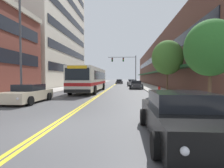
{
  "coord_description": "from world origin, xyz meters",
  "views": [
    {
      "loc": [
        2.7,
        -6.03,
        1.8
      ],
      "look_at": [
        0.02,
        29.2,
        0.51
      ],
      "focal_mm": 28.0,
      "sensor_mm": 36.0,
      "label": 1
    }
  ],
  "objects_px": {
    "car_silver_parked_right_mid": "(132,83)",
    "car_charcoal_moving_lead": "(119,82)",
    "city_bus": "(90,78)",
    "street_lamp_left_near": "(25,28)",
    "street_tree_right_near": "(210,48)",
    "fire_hydrant": "(159,91)",
    "car_black_parked_right_foreground": "(182,117)",
    "street_tree_right_mid": "(167,58)",
    "car_white_parked_right_far": "(131,82)",
    "car_navy_moving_second": "(120,81)",
    "traffic_signal_mast": "(126,64)",
    "car_dark_grey_parked_right_end": "(136,85)",
    "car_slate_blue_parked_left_near": "(94,83)",
    "car_champagne_parked_left_far": "(28,94)"
  },
  "relations": [
    {
      "from": "car_white_parked_right_far",
      "to": "street_tree_right_near",
      "type": "distance_m",
      "value": 39.34
    },
    {
      "from": "car_black_parked_right_foreground",
      "to": "traffic_signal_mast",
      "type": "xyz_separation_m",
      "value": [
        -1.39,
        37.05,
        4.43
      ]
    },
    {
      "from": "street_lamp_left_near",
      "to": "car_slate_blue_parked_left_near",
      "type": "bearing_deg",
      "value": 88.53
    },
    {
      "from": "car_champagne_parked_left_far",
      "to": "street_lamp_left_near",
      "type": "xyz_separation_m",
      "value": [
        -0.64,
        0.75,
        4.96
      ]
    },
    {
      "from": "car_dark_grey_parked_right_end",
      "to": "street_tree_right_mid",
      "type": "bearing_deg",
      "value": -76.03
    },
    {
      "from": "car_dark_grey_parked_right_end",
      "to": "car_navy_moving_second",
      "type": "relative_size",
      "value": 1.1
    },
    {
      "from": "car_navy_moving_second",
      "to": "street_lamp_left_near",
      "type": "height_order",
      "value": "street_lamp_left_near"
    },
    {
      "from": "car_charcoal_moving_lead",
      "to": "fire_hydrant",
      "type": "height_order",
      "value": "car_charcoal_moving_lead"
    },
    {
      "from": "car_white_parked_right_far",
      "to": "car_charcoal_moving_lead",
      "type": "distance_m",
      "value": 4.26
    },
    {
      "from": "city_bus",
      "to": "car_slate_blue_parked_left_near",
      "type": "xyz_separation_m",
      "value": [
        -2.49,
        15.96,
        -1.04
      ]
    },
    {
      "from": "street_tree_right_near",
      "to": "fire_hydrant",
      "type": "bearing_deg",
      "value": 96.66
    },
    {
      "from": "fire_hydrant",
      "to": "car_white_parked_right_far",
      "type": "bearing_deg",
      "value": 93.04
    },
    {
      "from": "city_bus",
      "to": "street_lamp_left_near",
      "type": "height_order",
      "value": "street_lamp_left_near"
    },
    {
      "from": "car_champagne_parked_left_far",
      "to": "traffic_signal_mast",
      "type": "bearing_deg",
      "value": 76.44
    },
    {
      "from": "car_silver_parked_right_mid",
      "to": "car_charcoal_moving_lead",
      "type": "relative_size",
      "value": 1.06
    },
    {
      "from": "car_dark_grey_parked_right_end",
      "to": "street_lamp_left_near",
      "type": "relative_size",
      "value": 0.49
    },
    {
      "from": "car_slate_blue_parked_left_near",
      "to": "street_tree_right_mid",
      "type": "distance_m",
      "value": 23.0
    },
    {
      "from": "car_white_parked_right_far",
      "to": "fire_hydrant",
      "type": "height_order",
      "value": "car_white_parked_right_far"
    },
    {
      "from": "car_black_parked_right_foreground",
      "to": "traffic_signal_mast",
      "type": "relative_size",
      "value": 0.65
    },
    {
      "from": "street_tree_right_mid",
      "to": "car_silver_parked_right_mid",
      "type": "bearing_deg",
      "value": 97.84
    },
    {
      "from": "car_champagne_parked_left_far",
      "to": "car_silver_parked_right_mid",
      "type": "relative_size",
      "value": 1.0
    },
    {
      "from": "car_dark_grey_parked_right_end",
      "to": "traffic_signal_mast",
      "type": "distance_m",
      "value": 14.47
    },
    {
      "from": "street_lamp_left_near",
      "to": "traffic_signal_mast",
      "type": "bearing_deg",
      "value": 74.94
    },
    {
      "from": "car_charcoal_moving_lead",
      "to": "traffic_signal_mast",
      "type": "height_order",
      "value": "traffic_signal_mast"
    },
    {
      "from": "car_black_parked_right_foreground",
      "to": "car_charcoal_moving_lead",
      "type": "relative_size",
      "value": 1.08
    },
    {
      "from": "car_black_parked_right_foreground",
      "to": "car_charcoal_moving_lead",
      "type": "xyz_separation_m",
      "value": [
        -3.44,
        45.48,
        -0.05
      ]
    },
    {
      "from": "car_black_parked_right_foreground",
      "to": "car_silver_parked_right_mid",
      "type": "xyz_separation_m",
      "value": [
        -0.11,
        32.91,
        0.01
      ]
    },
    {
      "from": "car_champagne_parked_left_far",
      "to": "car_white_parked_right_far",
      "type": "bearing_deg",
      "value": 76.58
    },
    {
      "from": "street_tree_right_near",
      "to": "fire_hydrant",
      "type": "height_order",
      "value": "street_tree_right_near"
    },
    {
      "from": "street_lamp_left_near",
      "to": "street_tree_right_mid",
      "type": "height_order",
      "value": "street_lamp_left_near"
    },
    {
      "from": "car_black_parked_right_foreground",
      "to": "street_tree_right_near",
      "type": "xyz_separation_m",
      "value": [
        2.5,
        3.69,
        2.62
      ]
    },
    {
      "from": "car_silver_parked_right_mid",
      "to": "car_white_parked_right_far",
      "type": "distance_m",
      "value": 9.95
    },
    {
      "from": "car_black_parked_right_foreground",
      "to": "car_slate_blue_parked_left_near",
      "type": "bearing_deg",
      "value": 104.82
    },
    {
      "from": "car_black_parked_right_foreground",
      "to": "street_tree_right_mid",
      "type": "xyz_separation_m",
      "value": [
        2.63,
        13.05,
        3.22
      ]
    },
    {
      "from": "car_white_parked_right_far",
      "to": "car_dark_grey_parked_right_end",
      "type": "distance_m",
      "value": 19.5
    },
    {
      "from": "street_tree_right_near",
      "to": "car_silver_parked_right_mid",
      "type": "bearing_deg",
      "value": 95.1
    },
    {
      "from": "car_silver_parked_right_mid",
      "to": "car_slate_blue_parked_left_near",
      "type": "bearing_deg",
      "value": -179.33
    },
    {
      "from": "street_lamp_left_near",
      "to": "car_navy_moving_second",
      "type": "bearing_deg",
      "value": 83.65
    },
    {
      "from": "car_navy_moving_second",
      "to": "traffic_signal_mast",
      "type": "relative_size",
      "value": 0.59
    },
    {
      "from": "car_silver_parked_right_mid",
      "to": "car_charcoal_moving_lead",
      "type": "xyz_separation_m",
      "value": [
        -3.33,
        12.57,
        -0.07
      ]
    },
    {
      "from": "car_navy_moving_second",
      "to": "traffic_signal_mast",
      "type": "xyz_separation_m",
      "value": [
        2.33,
        -20.87,
        4.5
      ]
    },
    {
      "from": "car_charcoal_moving_lead",
      "to": "traffic_signal_mast",
      "type": "distance_m",
      "value": 9.76
    },
    {
      "from": "street_tree_right_near",
      "to": "street_tree_right_mid",
      "type": "bearing_deg",
      "value": 89.24
    },
    {
      "from": "car_silver_parked_right_mid",
      "to": "street_lamp_left_near",
      "type": "xyz_separation_m",
      "value": [
        -9.22,
        -25.36,
        4.93
      ]
    },
    {
      "from": "car_charcoal_moving_lead",
      "to": "car_dark_grey_parked_right_end",
      "type": "bearing_deg",
      "value": -81.01
    },
    {
      "from": "car_champagne_parked_left_far",
      "to": "street_tree_right_near",
      "type": "xyz_separation_m",
      "value": [
        11.19,
        -3.11,
        2.63
      ]
    },
    {
      "from": "car_black_parked_right_foreground",
      "to": "car_silver_parked_right_mid",
      "type": "bearing_deg",
      "value": 90.19
    },
    {
      "from": "car_slate_blue_parked_left_near",
      "to": "street_tree_right_near",
      "type": "height_order",
      "value": "street_tree_right_near"
    },
    {
      "from": "car_black_parked_right_foreground",
      "to": "street_tree_right_mid",
      "type": "height_order",
      "value": "street_tree_right_mid"
    },
    {
      "from": "car_silver_parked_right_mid",
      "to": "fire_hydrant",
      "type": "bearing_deg",
      "value": -85.48
    }
  ]
}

